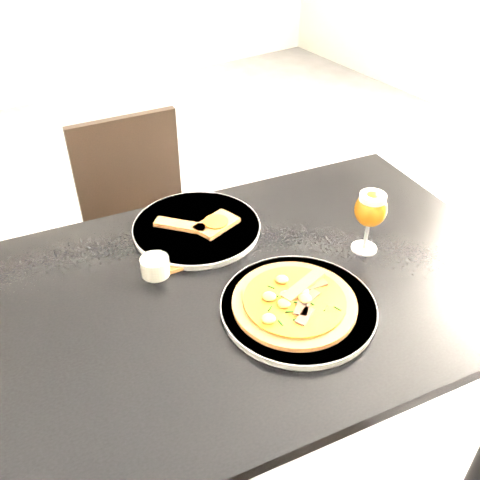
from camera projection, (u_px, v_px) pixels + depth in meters
ground at (261, 382)px, 1.90m from camera, size 6.00×6.00×0.00m
dining_table at (262, 309)px, 1.26m from camera, size 1.31×0.97×0.75m
chair_far at (144, 230)px, 1.86m from camera, size 0.42×0.42×0.83m
plate_main at (298, 307)px, 1.13m from camera, size 0.43×0.43×0.02m
pizza at (295, 302)px, 1.11m from camera, size 0.26×0.26×0.03m
plate_second at (197, 228)px, 1.36m from camera, size 0.44×0.44×0.02m
crust_scraps at (204, 224)px, 1.34m from camera, size 0.20×0.15×0.02m
loose_crust at (180, 266)px, 1.24m from camera, size 0.12×0.04×0.01m
sauce_cup at (155, 266)px, 1.21m from camera, size 0.07×0.07×0.04m
beer_glass at (371, 210)px, 1.23m from camera, size 0.08×0.08×0.16m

